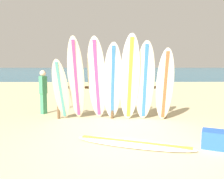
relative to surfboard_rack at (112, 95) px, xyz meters
The scene contains 14 objects.
ground_plane 3.03m from the surfboard_rack, 82.05° to the right, with size 120.00×120.00×0.00m, color beige.
ocean_water 55.10m from the surfboard_rack, 89.58° to the left, with size 120.00×80.00×0.01m, color #196B93.
surfboard_rack is the anchor object (origin of this frame).
surfboard_leaning_far_left 1.56m from the surfboard_rack, 168.05° to the right, with size 0.54×0.91×1.86m.
surfboard_leaning_left 1.22m from the surfboard_rack, 159.18° to the right, with size 0.49×1.22×2.47m.
surfboard_leaning_center_left 0.72m from the surfboard_rack, 149.74° to the right, with size 0.65×1.05×2.49m.
surfboard_leaning_center 0.52m from the surfboard_rack, 87.31° to the right, with size 0.60×0.90×2.32m.
surfboard_leaning_center_right 0.86m from the surfboard_rack, 40.94° to the right, with size 0.62×0.87×2.55m.
surfboard_leaning_right 1.11m from the surfboard_rack, 19.88° to the right, with size 0.58×0.70×2.37m.
surfboard_leaning_far_right 1.63m from the surfboard_rack, 15.23° to the right, with size 0.52×0.63×2.17m.
surfboard_lying_on_sand 2.60m from the surfboard_rack, 80.09° to the right, with size 2.63×1.45×0.08m.
beachgoer_standing 2.45m from the surfboard_rack, 162.44° to the left, with size 0.25×0.28×1.50m.
small_boat_offshore 25.77m from the surfboard_rack, 84.28° to the left, with size 2.65×3.13×0.71m.
cooler_box 3.46m from the surfboard_rack, 51.83° to the right, with size 0.60×0.40×0.36m, color blue.
Camera 1 is at (-0.49, -4.47, 1.71)m, focal length 38.38 mm.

